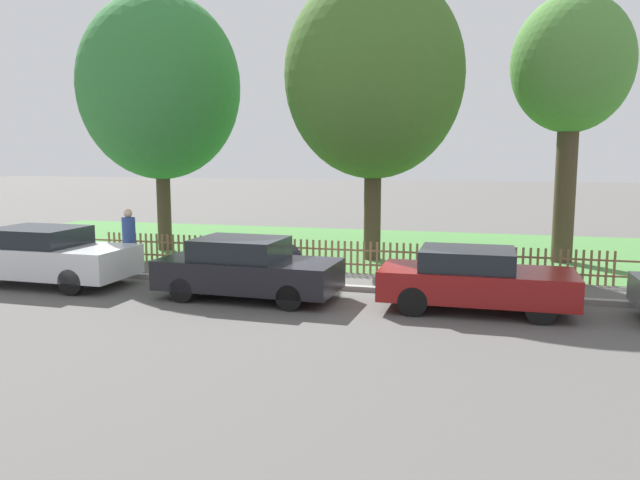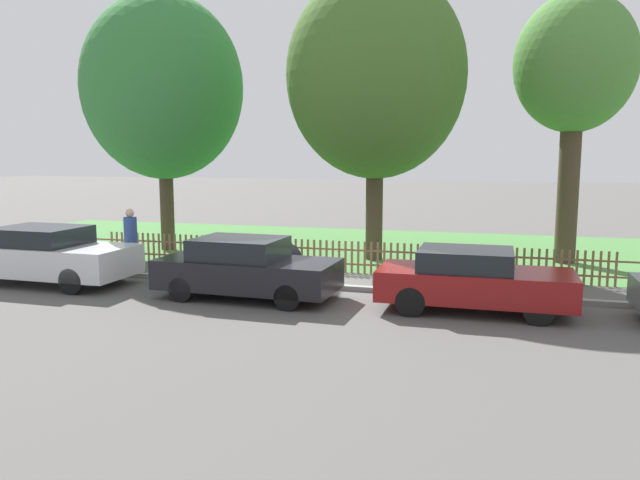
% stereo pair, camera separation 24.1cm
% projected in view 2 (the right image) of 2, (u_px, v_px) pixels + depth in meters
% --- Properties ---
extents(ground_plane, '(120.00, 120.00, 0.00)m').
position_uv_depth(ground_plane, '(313.00, 289.00, 15.16)').
color(ground_plane, '#565451').
extents(kerb_stone, '(30.11, 0.20, 0.12)m').
position_uv_depth(kerb_stone, '(314.00, 286.00, 15.24)').
color(kerb_stone, gray).
rests_on(kerb_stone, ground).
extents(grass_strip, '(30.11, 9.66, 0.01)m').
position_uv_depth(grass_strip, '(370.00, 247.00, 21.87)').
color(grass_strip, '#477F3D').
rests_on(grass_strip, ground).
extents(park_fence, '(30.11, 0.05, 0.89)m').
position_uv_depth(park_fence, '(336.00, 256.00, 17.22)').
color(park_fence, olive).
rests_on(park_fence, ground).
extents(parked_car_silver_hatchback, '(4.39, 1.96, 1.44)m').
position_uv_depth(parked_car_silver_hatchback, '(47.00, 255.00, 15.69)').
color(parked_car_silver_hatchback, silver).
rests_on(parked_car_silver_hatchback, ground).
extents(parked_car_black_saloon, '(4.12, 1.89, 1.38)m').
position_uv_depth(parked_car_black_saloon, '(246.00, 268.00, 14.14)').
color(parked_car_black_saloon, black).
rests_on(parked_car_black_saloon, ground).
extents(parked_car_navy_estate, '(3.98, 1.73, 1.31)m').
position_uv_depth(parked_car_navy_estate, '(473.00, 279.00, 12.96)').
color(parked_car_navy_estate, maroon).
rests_on(parked_car_navy_estate, ground).
extents(covered_motorcycle, '(1.84, 0.74, 1.10)m').
position_uv_depth(covered_motorcycle, '(271.00, 255.00, 16.10)').
color(covered_motorcycle, black).
rests_on(covered_motorcycle, ground).
extents(tree_nearest_kerb, '(5.28, 5.28, 8.47)m').
position_uv_depth(tree_nearest_kerb, '(163.00, 88.00, 20.58)').
color(tree_nearest_kerb, '#473828').
rests_on(tree_nearest_kerb, ground).
extents(tree_behind_motorcycle, '(5.37, 5.37, 8.67)m').
position_uv_depth(tree_behind_motorcycle, '(376.00, 76.00, 18.58)').
color(tree_behind_motorcycle, '#473828').
rests_on(tree_behind_motorcycle, ground).
extents(tree_mid_park, '(3.46, 3.46, 7.85)m').
position_uv_depth(tree_mid_park, '(575.00, 67.00, 17.99)').
color(tree_mid_park, '#473828').
rests_on(tree_mid_park, ground).
extents(pedestrian_near_fence, '(0.42, 0.42, 1.77)m').
position_uv_depth(pedestrian_near_fence, '(131.00, 237.00, 17.16)').
color(pedestrian_near_fence, slate).
rests_on(pedestrian_near_fence, ground).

